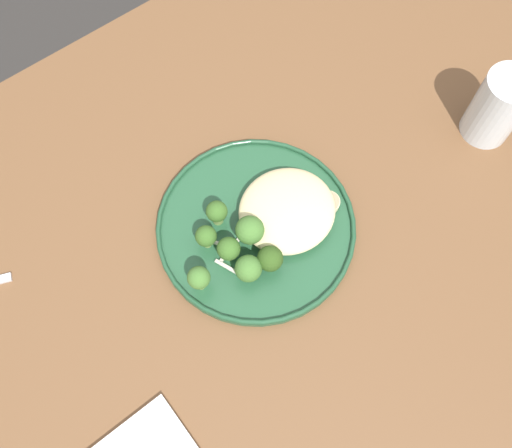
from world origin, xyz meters
name	(u,v)px	position (x,y,z in m)	size (l,w,h in m)	color
ground	(256,353)	(0.00, 0.00, 0.00)	(6.00, 6.00, 0.00)	#2D2B28
wooden_dining_table	(256,276)	(0.00, 0.00, 0.66)	(1.40, 1.00, 0.74)	brown
dinner_plate	(256,227)	(0.03, 0.04, 0.75)	(0.29, 0.29, 0.02)	#235133
noodle_bed	(287,210)	(0.07, 0.02, 0.77)	(0.14, 0.13, 0.04)	beige
seared_scallop_rear_pale	(260,230)	(0.03, 0.03, 0.76)	(0.02, 0.02, 0.02)	beige
seared_scallop_front_small	(300,203)	(0.10, 0.02, 0.76)	(0.02, 0.02, 0.02)	beige
seared_scallop_tiny_bay	(277,234)	(0.04, 0.01, 0.76)	(0.03, 0.03, 0.02)	beige
seared_scallop_center_golden	(329,203)	(0.13, 0.00, 0.76)	(0.03, 0.03, 0.01)	beige
broccoli_floret_near_rim	(250,231)	(0.01, 0.03, 0.79)	(0.04, 0.04, 0.06)	#7A994C
broccoli_floret_center_pile	(229,249)	(-0.03, 0.02, 0.78)	(0.03, 0.03, 0.05)	#7A994C
broccoli_floret_front_edge	(206,237)	(-0.04, 0.06, 0.78)	(0.03, 0.03, 0.05)	#7A994C
broccoli_floret_small_sprig	(199,278)	(-0.09, 0.01, 0.79)	(0.03, 0.03, 0.05)	#7A994C
broccoli_floret_rear_charred	(217,212)	(-0.01, 0.08, 0.78)	(0.03, 0.03, 0.05)	#7A994C
broccoli_floret_left_leaning	(270,259)	(0.01, -0.02, 0.78)	(0.04, 0.04, 0.05)	#7A994C
broccoli_floret_beside_noodles	(248,269)	(-0.03, -0.02, 0.78)	(0.04, 0.04, 0.05)	#7A994C
onion_sliver_short_strip	(212,242)	(-0.04, 0.05, 0.75)	(0.05, 0.01, 0.00)	silver
onion_sliver_curled_piece	(233,247)	(-0.02, 0.03, 0.75)	(0.06, 0.01, 0.00)	silver
onion_sliver_pale_crescent	(261,238)	(0.02, 0.02, 0.75)	(0.04, 0.01, 0.00)	silver
onion_sliver_long_sliver	(229,268)	(-0.04, 0.01, 0.75)	(0.04, 0.01, 0.00)	silver
water_glass	(496,110)	(0.42, -0.04, 0.79)	(0.08, 0.08, 0.12)	silver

